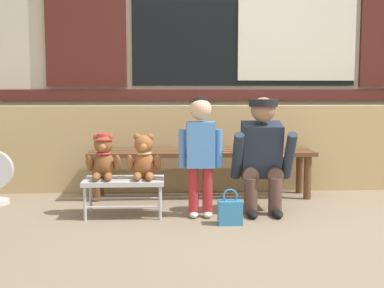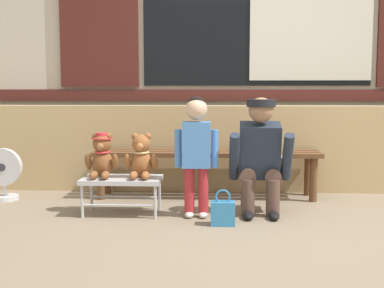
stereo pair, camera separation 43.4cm
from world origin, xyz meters
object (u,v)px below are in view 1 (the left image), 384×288
Objects in this scene: child_standing at (201,143)px; teddy_bear_with_hat at (104,157)px; adult_crouching at (263,155)px; small_display_bench at (124,183)px; handbag_on_ground at (230,212)px; wooden_bench_long at (202,158)px; teddy_bear_plain at (144,158)px.

teddy_bear_with_hat is at bearing 173.97° from child_standing.
child_standing reaches higher than adult_crouching.
small_display_bench is 2.35× the size of handbag_on_ground.
adult_crouching is (0.45, -0.63, 0.11)m from wooden_bench_long.
child_standing reaches higher than handbag_on_ground.
wooden_bench_long reaches higher than handbag_on_ground.
handbag_on_ground is (0.98, -0.31, -0.38)m from teddy_bear_with_hat.
wooden_bench_long is 0.96m from small_display_bench.
teddy_bear_with_hat is at bearing 179.23° from small_display_bench.
teddy_bear_with_hat is at bearing -141.02° from wooden_bench_long.
teddy_bear_with_hat is 0.32m from teddy_bear_plain.
child_standing is at bearing -10.15° from teddy_bear_plain.
teddy_bear_with_hat reaches higher than small_display_bench.
adult_crouching is (0.97, 0.04, 0.02)m from teddy_bear_plain.
child_standing is (0.45, -0.08, 0.13)m from teddy_bear_plain.
adult_crouching is (0.52, 0.12, -0.11)m from child_standing.
handbag_on_ground is (0.21, -0.23, -0.50)m from child_standing.
small_display_bench is 1.76× the size of teddy_bear_with_hat.
adult_crouching reaches higher than teddy_bear_with_hat.
adult_crouching is at bearing 48.93° from handbag_on_ground.
child_standing is at bearing -6.03° from teddy_bear_with_hat.
wooden_bench_long is at bearing 38.98° from teddy_bear_with_hat.
wooden_bench_long is 0.79m from child_standing.
wooden_bench_long is 1.04m from handbag_on_ground.
teddy_bear_with_hat is at bearing -178.15° from adult_crouching.
child_standing is (0.77, -0.08, 0.12)m from teddy_bear_with_hat.
small_display_bench is at bearing -177.78° from adult_crouching.
teddy_bear_plain is at bearing 154.45° from handbag_on_ground.
teddy_bear_plain is (0.32, -0.00, -0.01)m from teddy_bear_with_hat.
adult_crouching is (1.29, 0.04, 0.01)m from teddy_bear_with_hat.
teddy_bear_plain is 0.97m from adult_crouching.
adult_crouching is 0.61m from handbag_on_ground.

